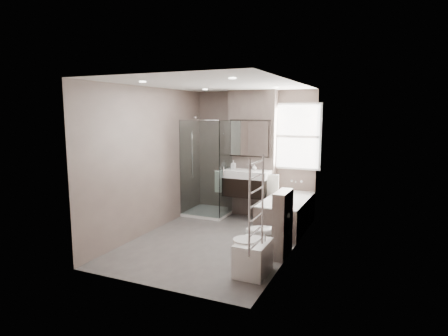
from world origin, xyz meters
The scene contains 15 objects.
room centered at (0.00, 0.00, 1.30)m, with size 2.70×3.90×2.70m.
vanity_pier centered at (0.00, 1.77, 1.30)m, with size 1.00×0.25×2.60m, color #60524B.
vanity centered at (0.00, 1.43, 0.74)m, with size 0.95×0.47×0.66m.
mirror_cabinet centered at (0.00, 1.61, 1.63)m, with size 0.86×0.08×0.76m.
towel_left centered at (-0.56, 1.40, 0.72)m, with size 0.24×0.06×0.44m, color white.
towel_right centered at (0.56, 1.40, 0.72)m, with size 0.24×0.06×0.44m, color white.
shower_enclosure centered at (-0.75, 1.35, 0.49)m, with size 0.90×0.90×2.00m.
bathtub centered at (0.92, 1.10, 0.32)m, with size 0.75×1.60×0.57m.
window centered at (0.90, 1.88, 1.68)m, with size 0.98×0.06×1.33m.
toilet centered at (0.97, -0.28, 0.34)m, with size 0.38×0.67×0.68m, color white.
cistern_box centered at (1.21, -0.25, 0.50)m, with size 0.19×0.55×1.00m.
bidet centered at (1.01, -1.03, 0.24)m, with size 0.48×0.56×0.58m.
towel_radiator centered at (1.25, -1.60, 1.12)m, with size 0.03×0.49×1.10m.
soap_bottle_a centered at (-0.30, 1.46, 1.09)m, with size 0.08×0.08×0.18m, color white.
soap_bottle_b centered at (0.14, 1.50, 1.06)m, with size 0.09×0.09×0.12m, color white.
Camera 1 is at (2.60, -5.56, 2.16)m, focal length 30.00 mm.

